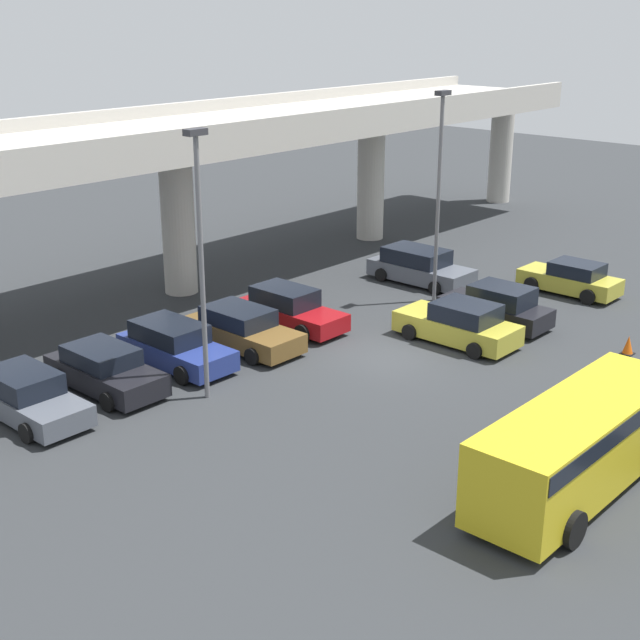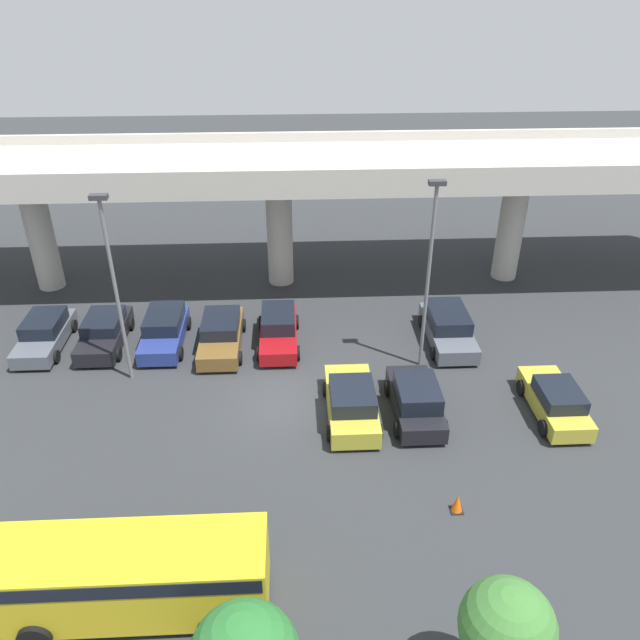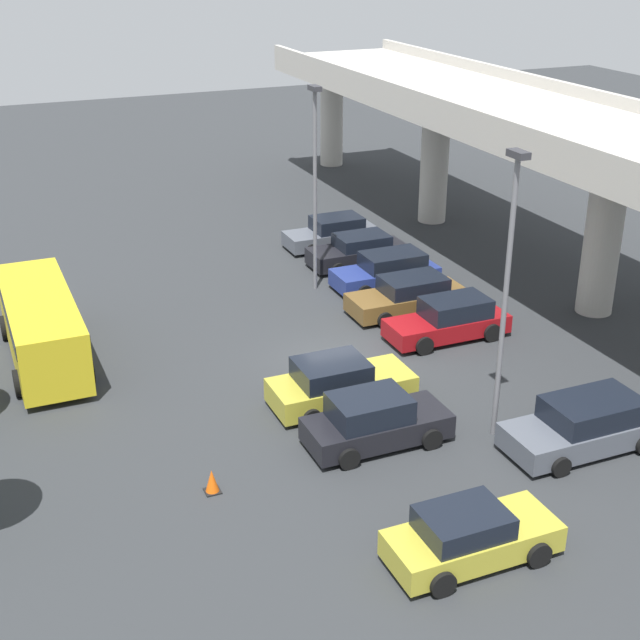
{
  "view_description": "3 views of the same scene",
  "coord_description": "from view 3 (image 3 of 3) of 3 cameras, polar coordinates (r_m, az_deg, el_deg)",
  "views": [
    {
      "loc": [
        -23.92,
        -18.3,
        12.0
      ],
      "look_at": [
        -0.4,
        3.0,
        0.82
      ],
      "focal_mm": 50.0,
      "sensor_mm": 36.0,
      "label": 1
    },
    {
      "loc": [
        0.66,
        -21.31,
        16.51
      ],
      "look_at": [
        1.85,
        2.74,
        2.48
      ],
      "focal_mm": 35.0,
      "sensor_mm": 36.0,
      "label": 2
    },
    {
      "loc": [
        26.31,
        -11.65,
        14.41
      ],
      "look_at": [
        -1.01,
        -0.01,
        1.22
      ],
      "focal_mm": 50.0,
      "sensor_mm": 36.0,
      "label": 3
    }
  ],
  "objects": [
    {
      "name": "parked_car_8",
      "position": [
        22.77,
        9.58,
        -13.5
      ],
      "size": [
        1.99,
        4.35,
        1.47
      ],
      "rotation": [
        0.0,
        0.0,
        1.57
      ],
      "color": "gold",
      "rests_on": "ground_plane"
    },
    {
      "name": "parked_car_5",
      "position": [
        29.07,
        1.21,
        -4.11
      ],
      "size": [
        2.2,
        4.7,
        1.61
      ],
      "rotation": [
        0.0,
        0.0,
        1.57
      ],
      "color": "gold",
      "rests_on": "ground_plane"
    },
    {
      "name": "parked_car_2",
      "position": [
        38.62,
        4.33,
        3.14
      ],
      "size": [
        2.11,
        4.57,
        1.54
      ],
      "rotation": [
        0.0,
        0.0,
        -1.57
      ],
      "color": "navy",
      "rests_on": "ground_plane"
    },
    {
      "name": "lamp_post_near_aisle",
      "position": [
        37.04,
        -0.33,
        9.25
      ],
      "size": [
        0.7,
        0.35,
        8.63
      ],
      "color": "slate",
      "rests_on": "ground_plane"
    },
    {
      "name": "parked_car_6",
      "position": [
        26.96,
        3.52,
        -6.5
      ],
      "size": [
        2.08,
        4.4,
        1.65
      ],
      "rotation": [
        0.0,
        0.0,
        1.57
      ],
      "color": "black",
      "rests_on": "ground_plane"
    },
    {
      "name": "traffic_cone",
      "position": [
        25.19,
        -6.93,
        -10.24
      ],
      "size": [
        0.44,
        0.44,
        0.7
      ],
      "color": "black",
      "rests_on": "ground_plane"
    },
    {
      "name": "parked_car_3",
      "position": [
        36.14,
        5.71,
        1.54
      ],
      "size": [
        2.15,
        4.84,
        1.5
      ],
      "rotation": [
        0.0,
        0.0,
        -1.57
      ],
      "color": "brown",
      "rests_on": "ground_plane"
    },
    {
      "name": "highway_overpass",
      "position": [
        36.1,
        18.26,
        9.7
      ],
      "size": [
        54.51,
        7.68,
        7.76
      ],
      "color": "#BCB7AD",
      "rests_on": "ground_plane"
    },
    {
      "name": "ground_plane",
      "position": [
        32.18,
        0.72,
        -2.66
      ],
      "size": [
        113.7,
        113.7,
        0.0
      ],
      "primitive_type": "plane",
      "color": "#2D3033"
    },
    {
      "name": "parked_car_1",
      "position": [
        41.09,
        2.5,
        4.43
      ],
      "size": [
        2.1,
        4.55,
        1.47
      ],
      "rotation": [
        0.0,
        0.0,
        -1.57
      ],
      "color": "black",
      "rests_on": "ground_plane"
    },
    {
      "name": "parked_car_0",
      "position": [
        43.54,
        0.86,
        5.59
      ],
      "size": [
        2.07,
        4.59,
        1.5
      ],
      "rotation": [
        0.0,
        0.0,
        -1.57
      ],
      "color": "#515660",
      "rests_on": "ground_plane"
    },
    {
      "name": "shuttle_bus",
      "position": [
        33.18,
        -17.42,
        -0.14
      ],
      "size": [
        7.84,
        2.6,
        2.47
      ],
      "color": "gold",
      "rests_on": "ground_plane"
    },
    {
      "name": "lamp_post_mid_lot",
      "position": [
        26.1,
        11.88,
        2.58
      ],
      "size": [
        0.7,
        0.35,
        8.85
      ],
      "color": "slate",
      "rests_on": "ground_plane"
    },
    {
      "name": "parked_car_7",
      "position": [
        27.91,
        16.64,
        -6.46
      ],
      "size": [
        2.23,
        4.87,
        1.59
      ],
      "rotation": [
        0.0,
        0.0,
        -1.57
      ],
      "color": "#515660",
      "rests_on": "ground_plane"
    },
    {
      "name": "parked_car_4",
      "position": [
        34.03,
        8.28,
        0.0
      ],
      "size": [
        2.02,
        4.7,
        1.58
      ],
      "rotation": [
        0.0,
        0.0,
        -1.57
      ],
      "color": "maroon",
      "rests_on": "ground_plane"
    }
  ]
}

